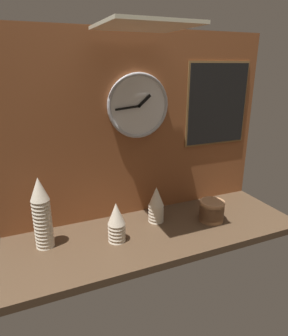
% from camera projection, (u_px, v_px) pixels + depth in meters
% --- Properties ---
extents(ground_plane, '(1.60, 0.56, 0.04)m').
position_uv_depth(ground_plane, '(157.00, 233.00, 1.67)').
color(ground_plane, '#4C3826').
extents(wall_tiled_back, '(1.60, 0.03, 1.05)m').
position_uv_depth(wall_tiled_back, '(139.00, 127.00, 1.72)').
color(wall_tiled_back, brown).
rests_on(wall_tiled_back, ground_plane).
extents(cup_stack_center_right, '(0.09, 0.09, 0.21)m').
position_uv_depth(cup_stack_center_right, '(156.00, 204.00, 1.72)').
color(cup_stack_center_right, beige).
rests_on(cup_stack_center_right, ground_plane).
extents(cup_stack_center_left, '(0.09, 0.09, 0.21)m').
position_uv_depth(cup_stack_center_left, '(116.00, 222.00, 1.52)').
color(cup_stack_center_left, beige).
rests_on(cup_stack_center_left, ground_plane).
extents(cup_stack_far_left, '(0.09, 0.09, 0.37)m').
position_uv_depth(cup_stack_far_left, '(42.00, 213.00, 1.45)').
color(cup_stack_far_left, beige).
rests_on(cup_stack_far_left, ground_plane).
extents(bowl_stack_right, '(0.14, 0.14, 0.12)m').
position_uv_depth(bowl_stack_right, '(212.00, 210.00, 1.74)').
color(bowl_stack_right, '#996B47').
rests_on(bowl_stack_right, ground_plane).
extents(wall_clock, '(0.36, 0.03, 0.36)m').
position_uv_depth(wall_clock, '(138.00, 106.00, 1.65)').
color(wall_clock, white).
extents(menu_board, '(0.44, 0.01, 0.51)m').
position_uv_depth(menu_board, '(217.00, 104.00, 1.86)').
color(menu_board, olive).
extents(ceiling_light_panel, '(0.40, 0.40, 0.02)m').
position_uv_depth(ceiling_light_panel, '(145.00, 25.00, 1.30)').
color(ceiling_light_panel, white).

